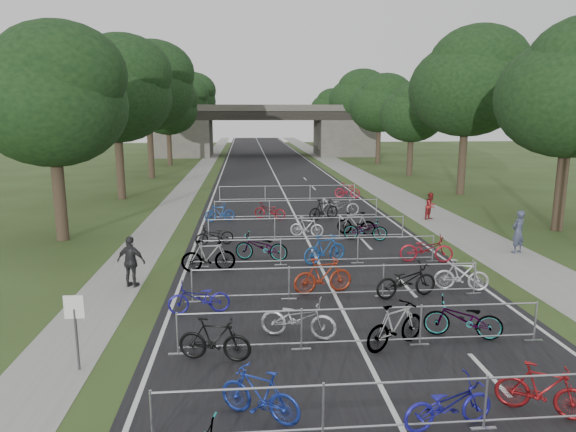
# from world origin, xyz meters

# --- Properties ---
(road) EXTENTS (11.00, 140.00, 0.01)m
(road) POSITION_xyz_m (0.00, 50.00, 0.01)
(road) COLOR black
(road) RESTS_ON ground
(sidewalk_right) EXTENTS (3.00, 140.00, 0.01)m
(sidewalk_right) POSITION_xyz_m (8.00, 50.00, 0.01)
(sidewalk_right) COLOR gray
(sidewalk_right) RESTS_ON ground
(sidewalk_left) EXTENTS (2.00, 140.00, 0.01)m
(sidewalk_left) POSITION_xyz_m (-7.50, 50.00, 0.01)
(sidewalk_left) COLOR gray
(sidewalk_left) RESTS_ON ground
(lane_markings) EXTENTS (0.12, 140.00, 0.00)m
(lane_markings) POSITION_xyz_m (0.00, 50.00, 0.00)
(lane_markings) COLOR silver
(lane_markings) RESTS_ON ground
(overpass_bridge) EXTENTS (31.00, 8.00, 7.05)m
(overpass_bridge) POSITION_xyz_m (0.00, 65.00, 3.53)
(overpass_bridge) COLOR #4F4B46
(overpass_bridge) RESTS_ON ground
(park_sign) EXTENTS (0.45, 0.06, 1.83)m
(park_sign) POSITION_xyz_m (-6.80, 3.00, 1.27)
(park_sign) COLOR #4C4C51
(park_sign) RESTS_ON ground
(tree_left_0) EXTENTS (6.72, 6.72, 10.25)m
(tree_left_0) POSITION_xyz_m (-11.39, 15.93, 6.49)
(tree_left_0) COLOR #33261C
(tree_left_0) RESTS_ON ground
(tree_right_0) EXTENTS (7.17, 7.17, 10.93)m
(tree_right_0) POSITION_xyz_m (13.11, 15.93, 6.92)
(tree_right_0) COLOR #33261C
(tree_right_0) RESTS_ON ground
(tree_left_1) EXTENTS (7.56, 7.56, 11.53)m
(tree_left_1) POSITION_xyz_m (-11.39, 27.93, 7.30)
(tree_left_1) COLOR #33261C
(tree_left_1) RESTS_ON ground
(tree_right_1) EXTENTS (8.18, 8.18, 12.47)m
(tree_right_1) POSITION_xyz_m (13.11, 27.93, 7.90)
(tree_right_1) COLOR #33261C
(tree_right_1) RESTS_ON ground
(tree_left_2) EXTENTS (8.40, 8.40, 12.81)m
(tree_left_2) POSITION_xyz_m (-11.39, 39.93, 8.12)
(tree_left_2) COLOR #33261C
(tree_left_2) RESTS_ON ground
(tree_right_2) EXTENTS (6.16, 6.16, 9.39)m
(tree_right_2) POSITION_xyz_m (13.11, 39.93, 5.95)
(tree_right_2) COLOR #33261C
(tree_right_2) RESTS_ON ground
(tree_left_3) EXTENTS (6.72, 6.72, 10.25)m
(tree_left_3) POSITION_xyz_m (-11.39, 51.93, 6.49)
(tree_left_3) COLOR #33261C
(tree_left_3) RESTS_ON ground
(tree_right_3) EXTENTS (7.17, 7.17, 10.93)m
(tree_right_3) POSITION_xyz_m (13.11, 51.93, 6.92)
(tree_right_3) COLOR #33261C
(tree_right_3) RESTS_ON ground
(tree_left_4) EXTENTS (7.56, 7.56, 11.53)m
(tree_left_4) POSITION_xyz_m (-11.39, 63.93, 7.30)
(tree_left_4) COLOR #33261C
(tree_left_4) RESTS_ON ground
(tree_right_4) EXTENTS (8.18, 8.18, 12.47)m
(tree_right_4) POSITION_xyz_m (13.11, 63.93, 7.90)
(tree_right_4) COLOR #33261C
(tree_right_4) RESTS_ON ground
(tree_left_5) EXTENTS (8.40, 8.40, 12.81)m
(tree_left_5) POSITION_xyz_m (-11.39, 75.93, 8.12)
(tree_left_5) COLOR #33261C
(tree_left_5) RESTS_ON ground
(tree_right_5) EXTENTS (6.16, 6.16, 9.39)m
(tree_right_5) POSITION_xyz_m (13.11, 75.93, 5.95)
(tree_right_5) COLOR #33261C
(tree_right_5) RESTS_ON ground
(tree_left_6) EXTENTS (6.72, 6.72, 10.25)m
(tree_left_6) POSITION_xyz_m (-11.39, 87.93, 6.49)
(tree_left_6) COLOR #33261C
(tree_left_6) RESTS_ON ground
(tree_right_6) EXTENTS (7.17, 7.17, 10.93)m
(tree_right_6) POSITION_xyz_m (13.11, 87.93, 6.92)
(tree_right_6) COLOR #33261C
(tree_right_6) RESTS_ON ground
(barrier_row_0) EXTENTS (9.70, 0.08, 1.10)m
(barrier_row_0) POSITION_xyz_m (0.00, 0.00, 0.55)
(barrier_row_0) COLOR #AAACB2
(barrier_row_0) RESTS_ON ground
(barrier_row_1) EXTENTS (9.70, 0.08, 1.10)m
(barrier_row_1) POSITION_xyz_m (0.00, 3.60, 0.55)
(barrier_row_1) COLOR #AAACB2
(barrier_row_1) RESTS_ON ground
(barrier_row_2) EXTENTS (9.70, 0.08, 1.10)m
(barrier_row_2) POSITION_xyz_m (0.00, 7.20, 0.55)
(barrier_row_2) COLOR #AAACB2
(barrier_row_2) RESTS_ON ground
(barrier_row_3) EXTENTS (9.70, 0.08, 1.10)m
(barrier_row_3) POSITION_xyz_m (0.00, 11.00, 0.55)
(barrier_row_3) COLOR #AAACB2
(barrier_row_3) RESTS_ON ground
(barrier_row_4) EXTENTS (9.70, 0.08, 1.10)m
(barrier_row_4) POSITION_xyz_m (0.00, 15.00, 0.55)
(barrier_row_4) COLOR #AAACB2
(barrier_row_4) RESTS_ON ground
(barrier_row_5) EXTENTS (9.70, 0.08, 1.10)m
(barrier_row_5) POSITION_xyz_m (0.00, 20.00, 0.55)
(barrier_row_5) COLOR #AAACB2
(barrier_row_5) RESTS_ON ground
(barrier_row_6) EXTENTS (9.70, 0.08, 1.10)m
(barrier_row_6) POSITION_xyz_m (0.00, 26.00, 0.55)
(barrier_row_6) COLOR #AAACB2
(barrier_row_6) RESTS_ON ground
(bike_1) EXTENTS (1.76, 1.34, 1.06)m
(bike_1) POSITION_xyz_m (-2.66, 0.68, 0.53)
(bike_1) COLOR navy
(bike_1) RESTS_ON ground
(bike_2) EXTENTS (1.94, 0.99, 0.97)m
(bike_2) POSITION_xyz_m (0.86, 0.11, 0.49)
(bike_2) COLOR navy
(bike_2) RESTS_ON ground
(bike_3) EXTENTS (1.77, 1.29, 1.05)m
(bike_3) POSITION_xyz_m (2.89, 0.38, 0.53)
(bike_3) COLOR maroon
(bike_3) RESTS_ON ground
(bike_4) EXTENTS (1.86, 0.91, 1.08)m
(bike_4) POSITION_xyz_m (-3.67, 3.19, 0.54)
(bike_4) COLOR black
(bike_4) RESTS_ON ground
(bike_5) EXTENTS (2.16, 1.30, 1.07)m
(bike_5) POSITION_xyz_m (-1.54, 4.32, 0.54)
(bike_5) COLOR #A6A7AE
(bike_5) RESTS_ON ground
(bike_6) EXTENTS (1.98, 1.44, 1.18)m
(bike_6) POSITION_xyz_m (0.86, 3.53, 0.59)
(bike_6) COLOR #AAACB2
(bike_6) RESTS_ON ground
(bike_7) EXTENTS (2.14, 1.31, 1.06)m
(bike_7) POSITION_xyz_m (2.80, 3.93, 0.53)
(bike_7) COLOR #AAACB2
(bike_7) RESTS_ON ground
(bike_8) EXTENTS (1.88, 0.80, 0.96)m
(bike_8) POSITION_xyz_m (-4.30, 6.23, 0.48)
(bike_8) COLOR navy
(bike_8) RESTS_ON ground
(bike_9) EXTENTS (2.09, 0.93, 1.21)m
(bike_9) POSITION_xyz_m (-0.37, 7.65, 0.61)
(bike_9) COLOR maroon
(bike_9) RESTS_ON ground
(bike_10) EXTENTS (2.26, 1.22, 1.13)m
(bike_10) POSITION_xyz_m (2.25, 7.06, 0.56)
(bike_10) COLOR black
(bike_10) RESTS_ON ground
(bike_11) EXTENTS (1.86, 0.93, 1.07)m
(bike_11) POSITION_xyz_m (4.30, 7.53, 0.54)
(bike_11) COLOR #BAB8C0
(bike_11) RESTS_ON ground
(bike_12) EXTENTS (2.07, 0.75, 1.22)m
(bike_12) POSITION_xyz_m (-4.30, 10.39, 0.61)
(bike_12) COLOR #AAACB2
(bike_12) RESTS_ON ground
(bike_13) EXTENTS (2.27, 1.25, 1.13)m
(bike_13) POSITION_xyz_m (-2.27, 11.70, 0.57)
(bike_13) COLOR #AAACB2
(bike_13) RESTS_ON ground
(bike_14) EXTENTS (1.98, 1.28, 1.15)m
(bike_14) POSITION_xyz_m (0.23, 11.12, 0.58)
(bike_14) COLOR #1A4A93
(bike_14) RESTS_ON ground
(bike_15) EXTENTS (2.19, 1.09, 1.10)m
(bike_15) POSITION_xyz_m (4.30, 10.93, 0.55)
(bike_15) COLOR maroon
(bike_15) RESTS_ON ground
(bike_16) EXTENTS (1.88, 1.15, 0.93)m
(bike_16) POSITION_xyz_m (-4.29, 14.31, 0.47)
(bike_16) COLOR black
(bike_16) RESTS_ON ground
(bike_17) EXTENTS (1.69, 0.87, 0.98)m
(bike_17) POSITION_xyz_m (0.06, 15.65, 0.49)
(bike_17) COLOR #B7B9C0
(bike_17) RESTS_ON ground
(bike_18) EXTENTS (2.16, 1.28, 1.07)m
(bike_18) POSITION_xyz_m (2.71, 14.69, 0.54)
(bike_18) COLOR #AAACB2
(bike_18) RESTS_ON ground
(bike_19) EXTENTS (1.97, 1.31, 1.15)m
(bike_19) POSITION_xyz_m (2.51, 15.77, 0.58)
(bike_19) COLOR #AAACB2
(bike_19) RESTS_ON ground
(bike_20) EXTENTS (1.72, 0.80, 0.99)m
(bike_20) POSITION_xyz_m (-4.30, 19.55, 0.50)
(bike_20) COLOR #1B4695
(bike_20) RESTS_ON ground
(bike_21) EXTENTS (1.98, 1.42, 0.99)m
(bike_21) POSITION_xyz_m (-1.53, 19.95, 0.50)
(bike_21) COLOR maroon
(bike_21) RESTS_ON ground
(bike_22) EXTENTS (2.02, 1.43, 1.19)m
(bike_22) POSITION_xyz_m (1.47, 19.46, 0.60)
(bike_22) COLOR black
(bike_22) RESTS_ON ground
(bike_23) EXTENTS (2.15, 0.78, 1.12)m
(bike_23) POSITION_xyz_m (2.68, 20.74, 0.56)
(bike_23) COLOR gray
(bike_23) RESTS_ON ground
(bike_27) EXTENTS (1.87, 1.00, 1.08)m
(bike_27) POSITION_xyz_m (4.30, 26.90, 0.54)
(bike_27) COLOR maroon
(bike_27) RESTS_ON ground
(pedestrian_a) EXTENTS (0.80, 0.68, 1.86)m
(pedestrian_a) POSITION_xyz_m (8.65, 11.94, 0.93)
(pedestrian_a) COLOR #363C51
(pedestrian_a) RESTS_ON ground
(pedestrian_b) EXTENTS (0.94, 0.91, 1.52)m
(pedestrian_b) POSITION_xyz_m (7.49, 19.17, 0.76)
(pedestrian_b) COLOR maroon
(pedestrian_b) RESTS_ON ground
(pedestrian_c) EXTENTS (1.12, 0.74, 1.78)m
(pedestrian_c) POSITION_xyz_m (-6.80, 8.86, 0.89)
(pedestrian_c) COLOR #272629
(pedestrian_c) RESTS_ON ground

